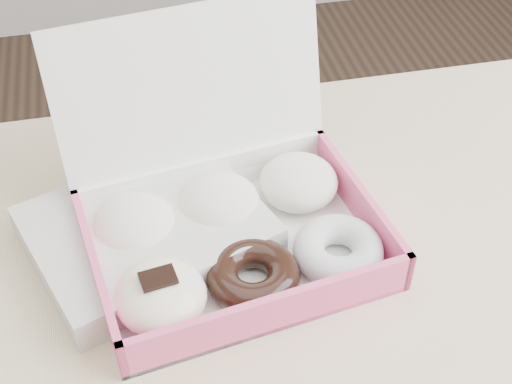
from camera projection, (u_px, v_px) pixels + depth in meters
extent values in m
cube|color=tan|center=(234.00, 344.00, 0.71)|extent=(1.20, 0.80, 0.04)
cylinder|color=tan|center=(497.00, 257.00, 1.30)|extent=(0.05, 0.05, 0.71)
cube|color=white|center=(236.00, 253.00, 0.77)|extent=(0.33, 0.27, 0.01)
cube|color=#EF5488|center=(273.00, 314.00, 0.68)|extent=(0.30, 0.05, 0.05)
cube|color=white|center=(204.00, 177.00, 0.83)|extent=(0.30, 0.05, 0.05)
cube|color=#EF5488|center=(98.00, 277.00, 0.72)|extent=(0.04, 0.22, 0.05)
cube|color=#EF5488|center=(359.00, 204.00, 0.80)|extent=(0.04, 0.22, 0.05)
cube|color=white|center=(194.00, 106.00, 0.79)|extent=(0.31, 0.11, 0.22)
ellipsoid|color=white|center=(134.00, 225.00, 0.76)|extent=(0.10, 0.10, 0.05)
ellipsoid|color=white|center=(219.00, 203.00, 0.79)|extent=(0.10, 0.10, 0.05)
ellipsoid|color=white|center=(298.00, 182.00, 0.81)|extent=(0.10, 0.10, 0.05)
ellipsoid|color=#F8EBC8|center=(161.00, 297.00, 0.69)|extent=(0.10, 0.10, 0.05)
cube|color=black|center=(158.00, 278.00, 0.67)|extent=(0.04, 0.03, 0.00)
torus|color=black|center=(253.00, 275.00, 0.72)|extent=(0.11, 0.11, 0.03)
torus|color=silver|center=(338.00, 250.00, 0.75)|extent=(0.11, 0.11, 0.03)
cube|color=white|center=(147.00, 231.00, 0.77)|extent=(0.29, 0.26, 0.04)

